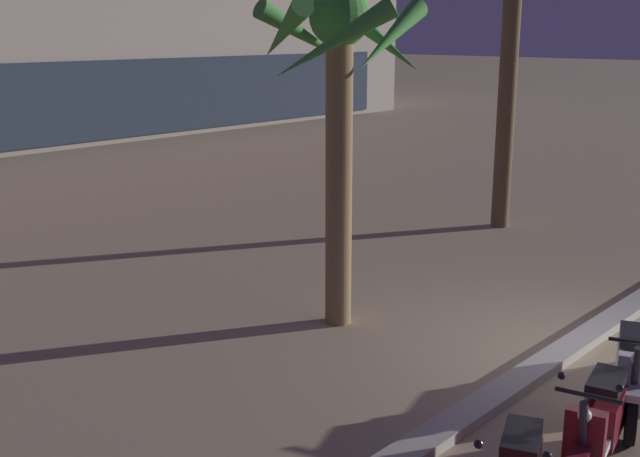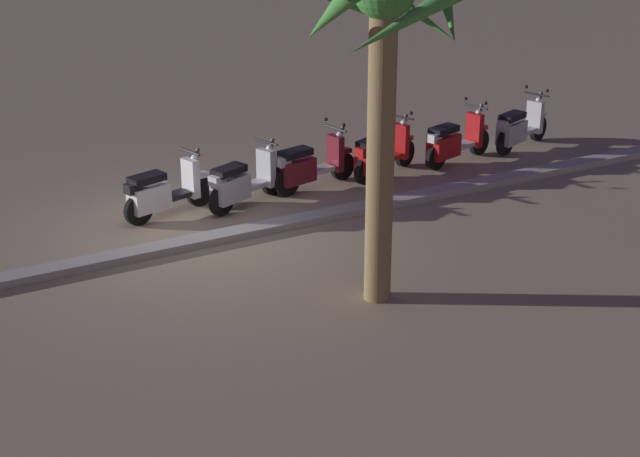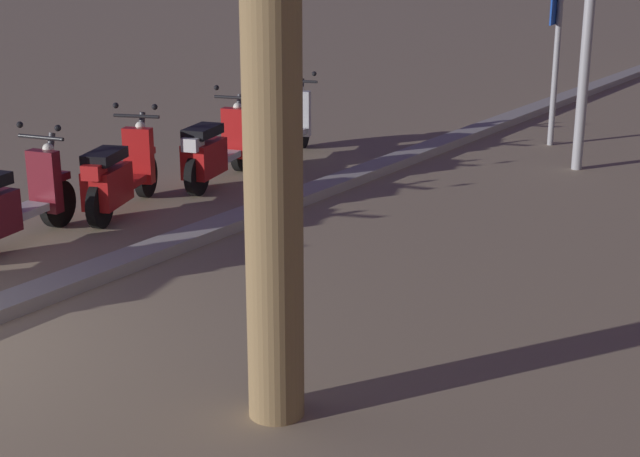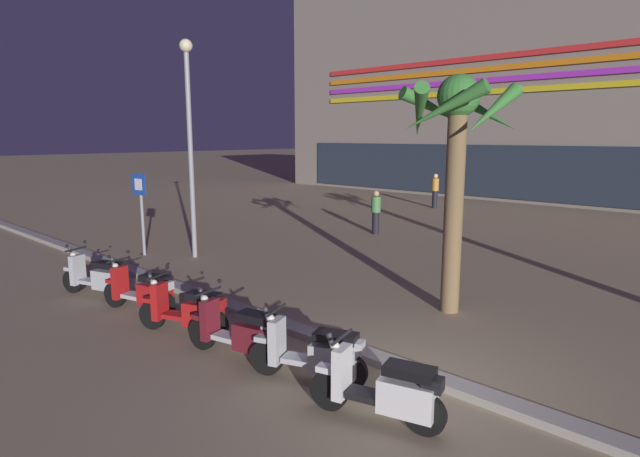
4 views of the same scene
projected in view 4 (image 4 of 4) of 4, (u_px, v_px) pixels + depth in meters
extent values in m
plane|color=#9E896B|center=(411.00, 386.00, 7.32)|extent=(200.00, 200.00, 0.00)
cube|color=#ADA89E|center=(423.00, 375.00, 7.55)|extent=(60.00, 0.36, 0.12)
cylinder|color=black|center=(73.00, 281.00, 11.66)|extent=(0.52, 0.27, 0.52)
cylinder|color=black|center=(117.00, 288.00, 11.16)|extent=(0.52, 0.27, 0.52)
cube|color=silver|center=(92.00, 282.00, 11.42)|extent=(0.66, 0.47, 0.08)
cube|color=silver|center=(108.00, 280.00, 11.22)|extent=(0.75, 0.53, 0.42)
cube|color=black|center=(108.00, 265.00, 11.15)|extent=(0.67, 0.48, 0.12)
cube|color=silver|center=(78.00, 270.00, 11.54)|extent=(0.25, 0.37, 0.66)
cube|color=silver|center=(72.00, 269.00, 11.61)|extent=(0.36, 0.26, 0.08)
cylinder|color=#333338|center=(74.00, 263.00, 11.55)|extent=(0.29, 0.16, 0.69)
cylinder|color=black|center=(76.00, 249.00, 11.46)|extent=(0.23, 0.54, 0.04)
sphere|color=white|center=(73.00, 255.00, 11.52)|extent=(0.12, 0.12, 0.12)
cube|color=silver|center=(118.00, 271.00, 11.06)|extent=(0.29, 0.27, 0.16)
sphere|color=black|center=(67.00, 246.00, 11.21)|extent=(0.07, 0.07, 0.07)
sphere|color=black|center=(85.00, 242.00, 11.65)|extent=(0.07, 0.07, 0.07)
cylinder|color=black|center=(115.00, 295.00, 10.68)|extent=(0.53, 0.24, 0.52)
cylinder|color=black|center=(164.00, 304.00, 10.07)|extent=(0.53, 0.24, 0.52)
cube|color=silver|center=(137.00, 296.00, 10.38)|extent=(0.65, 0.43, 0.08)
cube|color=red|center=(155.00, 295.00, 10.14)|extent=(0.74, 0.49, 0.42)
cube|color=black|center=(155.00, 278.00, 10.07)|extent=(0.66, 0.45, 0.12)
cube|color=red|center=(120.00, 282.00, 10.54)|extent=(0.23, 0.37, 0.66)
cube|color=red|center=(114.00, 281.00, 10.63)|extent=(0.35, 0.24, 0.08)
cylinder|color=#333338|center=(117.00, 275.00, 10.55)|extent=(0.29, 0.14, 0.69)
cylinder|color=black|center=(118.00, 260.00, 10.46)|extent=(0.19, 0.55, 0.04)
sphere|color=white|center=(115.00, 266.00, 10.53)|extent=(0.12, 0.12, 0.12)
cube|color=silver|center=(166.00, 285.00, 9.96)|extent=(0.28, 0.26, 0.16)
sphere|color=black|center=(109.00, 257.00, 10.22)|extent=(0.07, 0.07, 0.07)
sphere|color=black|center=(128.00, 252.00, 10.64)|extent=(0.07, 0.07, 0.07)
cylinder|color=black|center=(152.00, 315.00, 9.46)|extent=(0.52, 0.29, 0.52)
cylinder|color=black|center=(214.00, 324.00, 9.02)|extent=(0.52, 0.29, 0.52)
cube|color=red|center=(180.00, 316.00, 9.25)|extent=(0.66, 0.49, 0.08)
cube|color=red|center=(203.00, 314.00, 9.07)|extent=(0.75, 0.56, 0.42)
cube|color=black|center=(203.00, 296.00, 9.00)|extent=(0.67, 0.51, 0.12)
cube|color=red|center=(160.00, 301.00, 9.35)|extent=(0.26, 0.37, 0.66)
cube|color=red|center=(151.00, 300.00, 9.41)|extent=(0.36, 0.27, 0.08)
cylinder|color=#333338|center=(155.00, 293.00, 9.35)|extent=(0.29, 0.17, 0.69)
cylinder|color=black|center=(158.00, 276.00, 9.27)|extent=(0.25, 0.53, 0.04)
sphere|color=white|center=(154.00, 283.00, 9.33)|extent=(0.12, 0.12, 0.12)
cube|color=red|center=(218.00, 303.00, 8.92)|extent=(0.30, 0.28, 0.16)
sphere|color=black|center=(150.00, 273.00, 9.02)|extent=(0.07, 0.07, 0.07)
sphere|color=black|center=(167.00, 266.00, 9.46)|extent=(0.07, 0.07, 0.07)
cylinder|color=black|center=(202.00, 334.00, 8.57)|extent=(0.53, 0.21, 0.52)
cylinder|color=black|center=(267.00, 351.00, 7.91)|extent=(0.53, 0.21, 0.52)
cube|color=silver|center=(231.00, 338.00, 8.25)|extent=(0.65, 0.40, 0.08)
cube|color=maroon|center=(255.00, 338.00, 7.99)|extent=(0.73, 0.46, 0.42)
cube|color=black|center=(256.00, 317.00, 7.92)|extent=(0.65, 0.42, 0.12)
cube|color=maroon|center=(210.00, 319.00, 8.43)|extent=(0.21, 0.36, 0.66)
cube|color=maroon|center=(202.00, 317.00, 8.52)|extent=(0.35, 0.22, 0.08)
cylinder|color=#333338|center=(206.00, 310.00, 8.44)|extent=(0.29, 0.13, 0.69)
cylinder|color=black|center=(209.00, 291.00, 8.35)|extent=(0.16, 0.56, 0.04)
sphere|color=white|center=(204.00, 299.00, 8.42)|extent=(0.12, 0.12, 0.12)
cube|color=silver|center=(271.00, 327.00, 7.80)|extent=(0.28, 0.25, 0.16)
sphere|color=black|center=(199.00, 288.00, 8.11)|extent=(0.07, 0.07, 0.07)
sphere|color=black|center=(220.00, 281.00, 8.52)|extent=(0.07, 0.07, 0.07)
cylinder|color=black|center=(266.00, 358.00, 7.66)|extent=(0.52, 0.28, 0.52)
cylinder|color=black|center=(349.00, 372.00, 7.20)|extent=(0.52, 0.28, 0.52)
cube|color=silver|center=(303.00, 360.00, 7.43)|extent=(0.66, 0.48, 0.08)
cube|color=silver|center=(334.00, 359.00, 7.25)|extent=(0.75, 0.55, 0.42)
cube|color=black|center=(336.00, 337.00, 7.18)|extent=(0.67, 0.50, 0.12)
cube|color=silver|center=(277.00, 341.00, 7.54)|extent=(0.26, 0.37, 0.66)
cube|color=silver|center=(266.00, 339.00, 7.61)|extent=(0.36, 0.27, 0.08)
cylinder|color=#333338|center=(272.00, 330.00, 7.54)|extent=(0.29, 0.17, 0.69)
cylinder|color=black|center=(277.00, 310.00, 7.46)|extent=(0.24, 0.54, 0.04)
sphere|color=white|center=(270.00, 318.00, 7.52)|extent=(0.12, 0.12, 0.12)
cube|color=silver|center=(355.00, 347.00, 7.10)|extent=(0.30, 0.27, 0.16)
cylinder|color=black|center=(329.00, 390.00, 6.67)|extent=(0.53, 0.24, 0.52)
cylinder|color=black|center=(425.00, 414.00, 6.10)|extent=(0.53, 0.24, 0.52)
cube|color=black|center=(371.00, 396.00, 6.40)|extent=(0.65, 0.43, 0.08)
cube|color=white|center=(407.00, 398.00, 6.17)|extent=(0.74, 0.49, 0.42)
cube|color=black|center=(410.00, 371.00, 6.11)|extent=(0.66, 0.45, 0.12)
cube|color=white|center=(342.00, 372.00, 6.54)|extent=(0.23, 0.37, 0.66)
cube|color=white|center=(329.00, 369.00, 6.62)|extent=(0.35, 0.24, 0.08)
cylinder|color=#333338|center=(336.00, 360.00, 6.55)|extent=(0.29, 0.14, 0.69)
cylinder|color=black|center=(342.00, 337.00, 6.46)|extent=(0.19, 0.55, 0.04)
sphere|color=white|center=(335.00, 346.00, 6.53)|extent=(0.12, 0.12, 0.12)
cube|color=black|center=(433.00, 384.00, 6.00)|extent=(0.28, 0.26, 0.16)
cylinder|color=#939399|center=(142.00, 215.00, 15.19)|extent=(0.09, 0.09, 2.40)
cube|color=#1947B7|center=(139.00, 184.00, 14.98)|extent=(0.60, 0.10, 0.60)
cube|color=white|center=(138.00, 184.00, 14.97)|extent=(0.33, 0.06, 0.33)
cylinder|color=olive|center=(454.00, 207.00, 10.11)|extent=(0.37, 0.37, 4.22)
sphere|color=#3D8438|center=(459.00, 96.00, 9.74)|extent=(0.81, 0.81, 0.81)
cone|color=#3D8438|center=(492.00, 111.00, 9.24)|extent=(0.49, 1.62, 1.05)
cone|color=#3D8438|center=(483.00, 111.00, 10.22)|extent=(1.64, 0.57, 0.98)
cone|color=#3D8438|center=(436.00, 109.00, 10.49)|extent=(1.00, 1.59, 0.88)
cone|color=#3D8438|center=(419.00, 113.00, 9.89)|extent=(1.14, 1.45, 1.08)
cone|color=#3D8438|center=(444.00, 109.00, 9.18)|extent=(1.64, 0.53, 0.98)
cylinder|color=black|center=(376.00, 223.00, 18.66)|extent=(0.26, 0.26, 0.79)
cylinder|color=#4C8C4C|center=(376.00, 204.00, 18.54)|extent=(0.34, 0.34, 0.56)
sphere|color=tan|center=(376.00, 194.00, 18.47)|extent=(0.21, 0.21, 0.21)
cylinder|color=black|center=(435.00, 199.00, 25.37)|extent=(0.26, 0.26, 0.84)
cylinder|color=gold|center=(435.00, 185.00, 25.24)|extent=(0.34, 0.34, 0.60)
sphere|color=beige|center=(436.00, 176.00, 25.17)|extent=(0.23, 0.23, 0.23)
cylinder|color=#939399|center=(191.00, 158.00, 14.66)|extent=(0.14, 0.14, 5.72)
sphere|color=beige|center=(186.00, 46.00, 14.12)|extent=(0.36, 0.36, 0.36)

